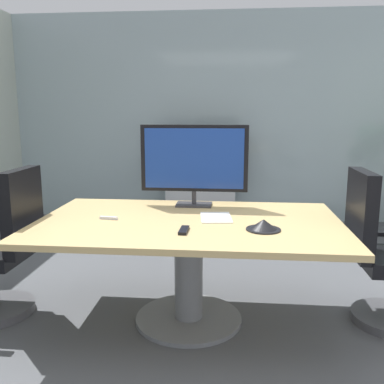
% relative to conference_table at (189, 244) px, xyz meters
% --- Properties ---
extents(ground_plane, '(7.41, 7.41, 0.00)m').
position_rel_conference_table_xyz_m(ground_plane, '(0.14, -0.17, -0.58)').
color(ground_plane, '#515459').
extents(wall_back_glass_partition, '(5.81, 0.10, 2.77)m').
position_rel_conference_table_xyz_m(wall_back_glass_partition, '(0.14, 3.03, 0.81)').
color(wall_back_glass_partition, '#9EB2B7').
rests_on(wall_back_glass_partition, ground).
extents(conference_table, '(2.09, 1.28, 0.75)m').
position_rel_conference_table_xyz_m(conference_table, '(0.00, 0.00, 0.00)').
color(conference_table, tan).
rests_on(conference_table, ground).
extents(office_chair_left, '(0.60, 0.57, 1.09)m').
position_rel_conference_table_xyz_m(office_chair_left, '(-1.35, -0.03, -0.12)').
color(office_chair_left, '#4C4C51').
rests_on(office_chair_left, ground).
extents(office_chair_right, '(0.60, 0.57, 1.09)m').
position_rel_conference_table_xyz_m(office_chair_right, '(1.35, 0.11, -0.12)').
color(office_chair_right, '#4C4C51').
rests_on(office_chair_right, ground).
extents(tv_monitor, '(0.84, 0.18, 0.64)m').
position_rel_conference_table_xyz_m(tv_monitor, '(-0.00, 0.47, 0.53)').
color(tv_monitor, '#333338').
rests_on(tv_monitor, conference_table).
extents(wall_display_unit, '(1.20, 0.36, 1.31)m').
position_rel_conference_table_xyz_m(wall_display_unit, '(-0.11, 2.68, -0.13)').
color(wall_display_unit, '#B7BABC').
rests_on(wall_display_unit, ground).
extents(conference_phone, '(0.22, 0.22, 0.07)m').
position_rel_conference_table_xyz_m(conference_phone, '(0.50, -0.20, 0.20)').
color(conference_phone, black).
rests_on(conference_phone, conference_table).
extents(remote_control, '(0.05, 0.17, 0.02)m').
position_rel_conference_table_xyz_m(remote_control, '(-0.00, -0.28, 0.18)').
color(remote_control, black).
rests_on(remote_control, conference_table).
extents(whiteboard_marker, '(0.13, 0.04, 0.02)m').
position_rel_conference_table_xyz_m(whiteboard_marker, '(-0.56, -0.03, 0.18)').
color(whiteboard_marker, silver).
rests_on(whiteboard_marker, conference_table).
extents(paper_notepad, '(0.24, 0.32, 0.01)m').
position_rel_conference_table_xyz_m(paper_notepad, '(0.19, 0.08, 0.17)').
color(paper_notepad, white).
rests_on(paper_notepad, conference_table).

